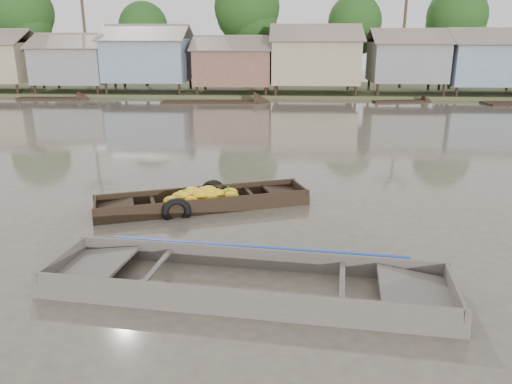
{
  "coord_description": "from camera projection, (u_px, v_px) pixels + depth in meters",
  "views": [
    {
      "loc": [
        0.28,
        -10.48,
        4.59
      ],
      "look_at": [
        -0.42,
        1.5,
        0.8
      ],
      "focal_mm": 35.0,
      "sensor_mm": 36.0,
      "label": 1
    }
  ],
  "objects": [
    {
      "name": "distant_boats",
      "position": [
        408.0,
        107.0,
        33.52
      ],
      "size": [
        45.19,
        15.28,
        0.35
      ],
      "color": "black",
      "rests_on": "ground"
    },
    {
      "name": "viewer_boat",
      "position": [
        247.0,
        287.0,
        9.38
      ],
      "size": [
        7.75,
        2.83,
        0.61
      ],
      "rotation": [
        0.0,
        0.0,
        -0.11
      ],
      "color": "#48413C",
      "rests_on": "ground"
    },
    {
      "name": "riverbank",
      "position": [
        320.0,
        54.0,
        40.61
      ],
      "size": [
        120.0,
        12.47,
        10.22
      ],
      "color": "#384723",
      "rests_on": "ground"
    },
    {
      "name": "banana_boat",
      "position": [
        200.0,
        202.0,
        13.86
      ],
      "size": [
        6.0,
        3.29,
        0.82
      ],
      "rotation": [
        0.0,
        0.0,
        0.34
      ],
      "color": "black",
      "rests_on": "ground"
    },
    {
      "name": "ground",
      "position": [
        270.0,
        245.0,
        11.38
      ],
      "size": [
        120.0,
        120.0,
        0.0
      ],
      "primitive_type": "plane",
      "color": "#50463D",
      "rests_on": "ground"
    }
  ]
}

